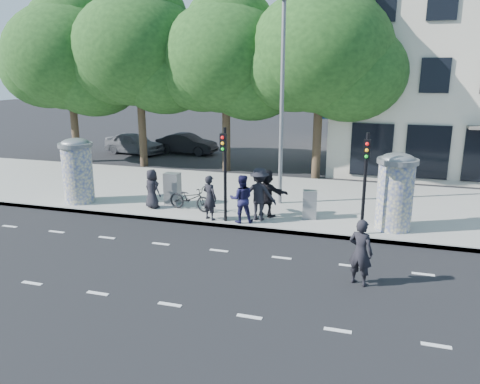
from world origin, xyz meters
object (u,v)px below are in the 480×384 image
(traffic_pole_far, at_px, (365,174))
(ped_b, at_px, (210,198))
(ped_f, at_px, (267,193))
(cabinet_left, at_px, (172,189))
(ad_column_right, at_px, (395,190))
(car_mid, at_px, (187,144))
(man_road, at_px, (361,252))
(traffic_pole_near, at_px, (225,165))
(ped_c, at_px, (242,199))
(cabinet_right, at_px, (310,205))
(ad_column_left, at_px, (77,169))
(car_left, at_px, (134,143))
(bicycle, at_px, (190,198))
(ped_a, at_px, (152,189))
(street_lamp, at_px, (282,88))
(ped_d, at_px, (259,194))

(traffic_pole_far, bearing_deg, ped_b, 179.39)
(ped_f, relative_size, cabinet_left, 1.38)
(ad_column_right, height_order, car_mid, ad_column_right)
(man_road, distance_m, cabinet_left, 9.18)
(traffic_pole_near, distance_m, ped_c, 1.35)
(car_mid, bearing_deg, ad_column_right, -129.86)
(ped_f, relative_size, cabinet_right, 1.68)
(ad_column_left, bearing_deg, ped_b, -6.18)
(car_left, bearing_deg, bicycle, -130.43)
(ad_column_right, distance_m, traffic_pole_far, 1.52)
(ad_column_left, bearing_deg, ad_column_right, 0.92)
(ad_column_right, bearing_deg, ped_a, -179.26)
(street_lamp, xyz_separation_m, cabinet_left, (-4.16, -1.31, -4.00))
(ped_d, xyz_separation_m, car_mid, (-8.23, 12.66, -0.46))
(cabinet_left, bearing_deg, car_left, 126.13)
(cabinet_right, bearing_deg, car_left, 132.76)
(ped_b, height_order, man_road, ped_b)
(cabinet_right, bearing_deg, traffic_pole_far, -40.35)
(street_lamp, distance_m, ped_f, 4.16)
(ad_column_right, relative_size, traffic_pole_far, 0.78)
(ad_column_left, height_order, ped_d, ad_column_left)
(cabinet_left, bearing_deg, ad_column_left, -167.57)
(street_lamp, height_order, car_left, street_lamp)
(car_left, relative_size, car_mid, 1.04)
(cabinet_right, relative_size, car_left, 0.25)
(ped_a, relative_size, cabinet_left, 1.21)
(traffic_pole_near, xyz_separation_m, cabinet_right, (2.88, 1.22, -1.55))
(bicycle, relative_size, cabinet_right, 1.74)
(ped_d, height_order, ped_f, ped_d)
(street_lamp, bearing_deg, ped_c, -106.16)
(ped_f, distance_m, bicycle, 3.04)
(ped_a, bearing_deg, car_mid, -49.63)
(car_left, bearing_deg, car_mid, -60.17)
(ped_b, xyz_separation_m, car_left, (-9.81, 12.07, -0.27))
(man_road, bearing_deg, ad_column_left, 2.00)
(ad_column_right, bearing_deg, car_left, 145.32)
(ped_c, relative_size, cabinet_left, 1.36)
(ped_c, bearing_deg, ad_column_right, 170.51)
(traffic_pole_near, height_order, car_mid, traffic_pole_near)
(ad_column_right, height_order, man_road, ad_column_right)
(ped_d, bearing_deg, traffic_pole_near, 30.94)
(traffic_pole_far, distance_m, ped_c, 4.37)
(bicycle, bearing_deg, car_left, 46.45)
(ped_a, height_order, man_road, man_road)
(street_lamp, xyz_separation_m, car_mid, (-8.50, 10.36, -4.13))
(ad_column_right, height_order, bicycle, ad_column_right)
(car_left, bearing_deg, cabinet_right, -117.53)
(ped_f, bearing_deg, ped_a, 24.10)
(traffic_pole_far, height_order, ped_f, traffic_pole_far)
(cabinet_right, height_order, car_left, car_left)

